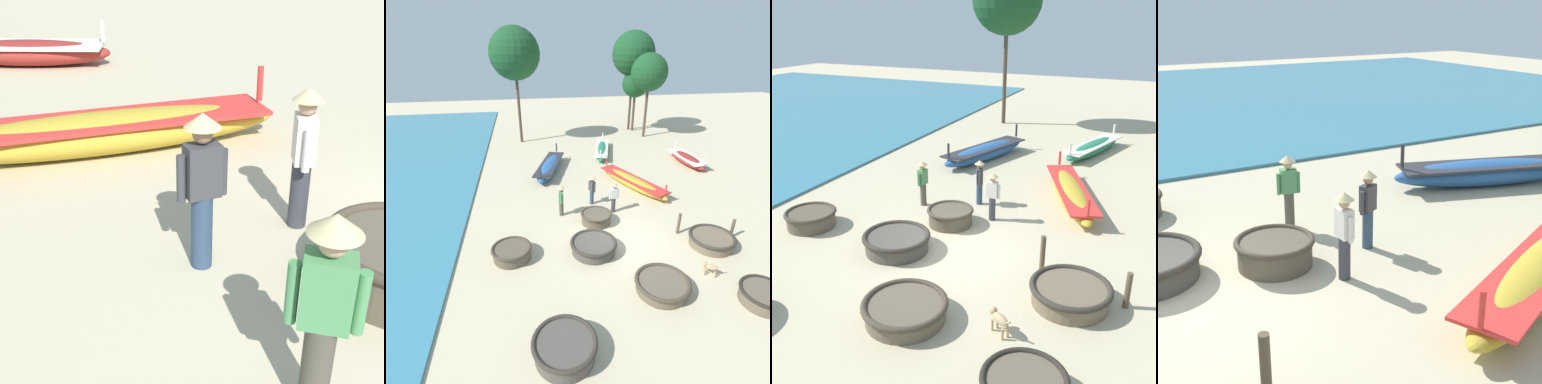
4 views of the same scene
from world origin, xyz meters
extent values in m
ellipsoid|color=maroon|center=(7.97, 8.56, 0.30)|extent=(1.45, 4.14, 0.60)
cube|color=silver|center=(7.97, 8.56, 0.49)|extent=(1.49, 3.82, 0.06)
cylinder|color=silver|center=(8.08, 6.69, 0.82)|extent=(0.10, 0.10, 0.54)
ellipsoid|color=gold|center=(2.58, 5.40, 0.31)|extent=(3.14, 5.57, 0.62)
cube|color=red|center=(2.58, 5.40, 0.51)|extent=(3.00, 5.18, 0.06)
cylinder|color=red|center=(3.60, 3.02, 0.85)|extent=(0.10, 0.10, 0.56)
cylinder|color=#2D425B|center=(-0.38, 3.71, 0.41)|extent=(0.22, 0.22, 0.82)
cube|color=#3D3D42|center=(-0.38, 3.71, 1.09)|extent=(0.35, 0.40, 0.54)
sphere|color=#A37556|center=(-0.38, 3.71, 1.47)|extent=(0.20, 0.20, 0.20)
cylinder|color=#3D3D42|center=(-0.48, 3.91, 1.04)|extent=(0.09, 0.09, 0.48)
cylinder|color=#3D3D42|center=(-0.28, 3.52, 1.04)|extent=(0.09, 0.09, 0.48)
cone|color=#D1BC84|center=(-0.38, 3.71, 1.60)|extent=(0.36, 0.36, 0.14)
cylinder|color=#4C473D|center=(-2.19, 2.79, 0.41)|extent=(0.22, 0.22, 0.82)
cube|color=#4C8E56|center=(-2.19, 2.79, 1.09)|extent=(0.27, 0.37, 0.54)
sphere|color=tan|center=(-2.19, 2.79, 1.47)|extent=(0.20, 0.20, 0.20)
cylinder|color=#4C8E56|center=(-2.23, 2.57, 1.04)|extent=(0.09, 0.09, 0.48)
cylinder|color=#4C8E56|center=(-2.15, 3.01, 1.04)|extent=(0.09, 0.09, 0.48)
cone|color=#D1BC84|center=(-2.19, 2.79, 1.60)|extent=(0.36, 0.36, 0.14)
cylinder|color=#383842|center=(0.53, 2.64, 0.41)|extent=(0.22, 0.22, 0.82)
cube|color=silver|center=(0.53, 2.64, 1.09)|extent=(0.35, 0.23, 0.54)
sphere|color=tan|center=(0.53, 2.64, 1.47)|extent=(0.20, 0.20, 0.20)
cylinder|color=silver|center=(0.75, 2.65, 1.04)|extent=(0.09, 0.09, 0.48)
cylinder|color=silver|center=(0.32, 2.64, 1.04)|extent=(0.09, 0.09, 0.48)
cone|color=#D1BC84|center=(0.53, 2.64, 1.60)|extent=(0.36, 0.36, 0.14)
camera|label=1|loc=(-5.04, 3.44, 3.24)|focal=50.00mm
camera|label=2|loc=(-3.76, -10.54, 7.99)|focal=28.00mm
camera|label=3|loc=(5.40, -10.25, 6.51)|focal=42.00mm
camera|label=4|loc=(8.11, -1.68, 4.70)|focal=50.00mm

